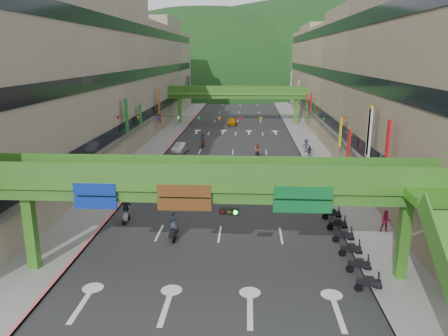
# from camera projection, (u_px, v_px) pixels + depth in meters

# --- Properties ---
(ground) EXTENTS (320.00, 320.00, 0.00)m
(ground) POSITION_uv_depth(u_px,v_px,m) (203.00, 336.00, 20.52)
(ground) COLOR black
(ground) RESTS_ON ground
(road_slab) EXTENTS (18.00, 140.00, 0.02)m
(road_slab) POSITION_uv_depth(u_px,v_px,m) (235.00, 138.00, 68.83)
(road_slab) COLOR #28282B
(road_slab) RESTS_ON ground
(sidewalk_left) EXTENTS (4.00, 140.00, 0.15)m
(sidewalk_left) POSITION_uv_depth(u_px,v_px,m) (166.00, 137.00, 69.38)
(sidewalk_left) COLOR gray
(sidewalk_left) RESTS_ON ground
(sidewalk_right) EXTENTS (4.00, 140.00, 0.15)m
(sidewalk_right) POSITION_uv_depth(u_px,v_px,m) (305.00, 139.00, 68.24)
(sidewalk_right) COLOR gray
(sidewalk_right) RESTS_ON ground
(curb_left) EXTENTS (0.20, 140.00, 0.18)m
(curb_left) POSITION_uv_depth(u_px,v_px,m) (178.00, 137.00, 69.28)
(curb_left) COLOR #CC5959
(curb_left) RESTS_ON ground
(curb_right) EXTENTS (0.20, 140.00, 0.18)m
(curb_right) POSITION_uv_depth(u_px,v_px,m) (293.00, 138.00, 68.33)
(curb_right) COLOR gray
(curb_right) RESTS_ON ground
(building_row_left) EXTENTS (12.80, 95.00, 19.00)m
(building_row_left) POSITION_uv_depth(u_px,v_px,m) (113.00, 77.00, 67.43)
(building_row_left) COLOR #9E937F
(building_row_left) RESTS_ON ground
(building_row_right) EXTENTS (12.80, 95.00, 19.00)m
(building_row_right) POSITION_uv_depth(u_px,v_px,m) (361.00, 78.00, 65.45)
(building_row_right) COLOR gray
(building_row_right) RESTS_ON ground
(overpass_near) EXTENTS (28.00, 12.27, 7.10)m
(overpass_near) POSITION_uv_depth(u_px,v_px,m) (228.00, 196.00, 24.36)
(overpass_near) COLOR #4C9E2D
(overpass_near) RESTS_ON ground
(overpass_far) EXTENTS (28.00, 2.20, 7.10)m
(overpass_far) POSITION_uv_depth(u_px,v_px,m) (237.00, 95.00, 81.96)
(overpass_far) COLOR #4C9E2D
(overpass_far) RESTS_ON ground
(hill_left) EXTENTS (168.00, 140.00, 112.00)m
(hill_left) POSITION_uv_depth(u_px,v_px,m) (206.00, 87.00, 175.89)
(hill_left) COLOR #1C4419
(hill_left) RESTS_ON ground
(hill_right) EXTENTS (208.00, 176.00, 128.00)m
(hill_right) POSITION_uv_depth(u_px,v_px,m) (300.00, 84.00, 193.13)
(hill_right) COLOR #1C4419
(hill_right) RESTS_ON ground
(bunting_string) EXTENTS (26.00, 0.36, 0.47)m
(bunting_string) POSITION_uv_depth(u_px,v_px,m) (230.00, 119.00, 48.00)
(bunting_string) COLOR black
(bunting_string) RESTS_ON ground
(scooter_rider_near) EXTENTS (0.73, 1.60, 2.19)m
(scooter_rider_near) POSITION_uv_depth(u_px,v_px,m) (174.00, 227.00, 30.87)
(scooter_rider_near) COLOR black
(scooter_rider_near) RESTS_ON ground
(scooter_rider_mid) EXTENTS (0.96, 1.58, 2.07)m
(scooter_rider_mid) POSITION_uv_depth(u_px,v_px,m) (257.00, 151.00, 54.80)
(scooter_rider_mid) COLOR black
(scooter_rider_mid) RESTS_ON ground
(scooter_rider_left) EXTENTS (1.08, 1.60, 2.11)m
(scooter_rider_left) POSITION_uv_depth(u_px,v_px,m) (126.00, 210.00, 34.16)
(scooter_rider_left) COLOR #9E9EA8
(scooter_rider_left) RESTS_ON ground
(scooter_rider_far) EXTENTS (0.88, 1.60, 2.05)m
(scooter_rider_far) POSITION_uv_depth(u_px,v_px,m) (203.00, 140.00, 62.33)
(scooter_rider_far) COLOR maroon
(scooter_rider_far) RESTS_ON ground
(parked_scooter_row) EXTENTS (1.60, 11.61, 1.08)m
(parked_scooter_row) POSITION_uv_depth(u_px,v_px,m) (347.00, 242.00, 29.59)
(parked_scooter_row) COLOR black
(parked_scooter_row) RESTS_ON ground
(car_silver) EXTENTS (2.06, 4.35, 1.38)m
(car_silver) POSITION_uv_depth(u_px,v_px,m) (180.00, 148.00, 58.45)
(car_silver) COLOR #B5B5BD
(car_silver) RESTS_ON ground
(car_yellow) EXTENTS (1.80, 4.14, 1.39)m
(car_yellow) POSITION_uv_depth(u_px,v_px,m) (232.00, 121.00, 81.67)
(car_yellow) COLOR orange
(car_yellow) RESTS_ON ground
(pedestrian_red) EXTENTS (0.90, 0.76, 1.65)m
(pedestrian_red) POSITION_uv_depth(u_px,v_px,m) (386.00, 223.00, 32.08)
(pedestrian_red) COLOR #C22A58
(pedestrian_red) RESTS_ON ground
(pedestrian_dark) EXTENTS (0.93, 0.45, 1.55)m
(pedestrian_dark) POSITION_uv_depth(u_px,v_px,m) (309.00, 153.00, 55.11)
(pedestrian_dark) COLOR #20212A
(pedestrian_dark) RESTS_ON ground
(pedestrian_blue) EXTENTS (0.93, 0.71, 1.78)m
(pedestrian_blue) POSITION_uv_depth(u_px,v_px,m) (306.00, 146.00, 58.43)
(pedestrian_blue) COLOR #2B2D4C
(pedestrian_blue) RESTS_ON ground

